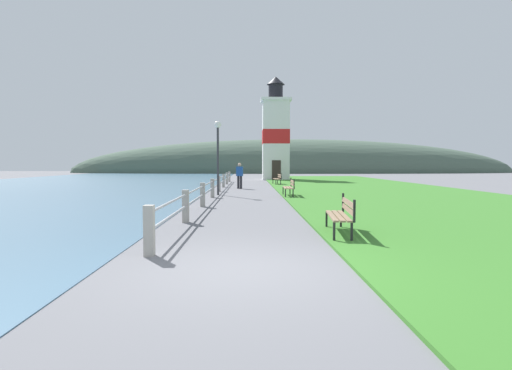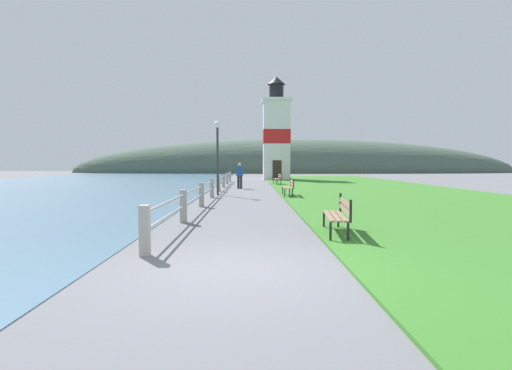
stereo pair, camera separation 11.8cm
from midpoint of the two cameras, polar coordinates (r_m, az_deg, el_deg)
ground_plane at (r=6.55m, az=-2.48°, el=-12.05°), size 160.00×160.00×0.00m
grass_verge at (r=25.38m, az=16.77°, el=-0.80°), size 12.00×53.50×0.06m
water_strip at (r=28.23m, az=-31.60°, el=-0.79°), size 24.00×85.60×0.01m
seawall_railing at (r=22.09m, az=-5.63°, el=0.10°), size 0.18×29.50×0.95m
park_bench_near at (r=9.66m, az=12.08°, el=-3.93°), size 0.67×1.94×0.94m
park_bench_midway at (r=20.38m, az=4.92°, el=-0.18°), size 0.51×1.94×0.94m
park_bench_far at (r=31.57m, az=3.29°, el=1.00°), size 0.60×1.78×0.94m
lighthouse at (r=41.44m, az=3.00°, el=7.16°), size 3.08×3.08×10.56m
person_strolling at (r=26.80m, az=-2.22°, el=1.48°), size 0.47×0.34×1.73m
lamp_post at (r=21.62m, az=-5.36°, el=5.84°), size 0.36×0.36×3.96m
distant_hillside at (r=72.43m, az=5.52°, el=1.78°), size 80.00×16.00×12.00m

